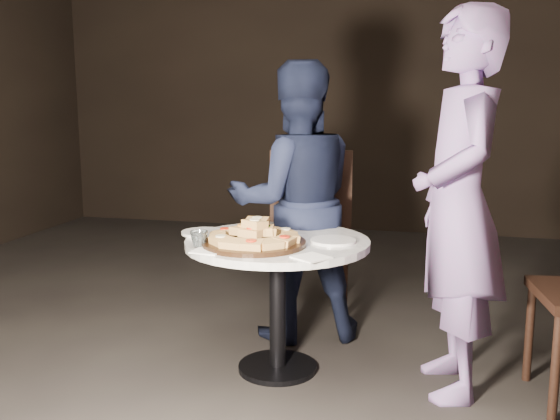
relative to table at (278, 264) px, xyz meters
name	(u,v)px	position (x,y,z in m)	size (l,w,h in m)	color
floor	(260,377)	(-0.06, -0.10, -0.52)	(7.00, 7.00, 0.00)	black
table	(278,264)	(0.00, 0.00, 0.00)	(0.98, 0.98, 0.64)	black
serving_board	(254,243)	(-0.07, -0.14, 0.13)	(0.46, 0.46, 0.02)	black
focaccia_pile	(255,234)	(-0.07, -0.14, 0.17)	(0.42, 0.41, 0.11)	#BA8948
plate_left	(204,232)	(-0.38, 0.04, 0.13)	(0.22, 0.22, 0.01)	white
plate_right	(333,241)	(0.26, 0.00, 0.13)	(0.21, 0.21, 0.01)	white
water_glass	(199,239)	(-0.30, -0.23, 0.16)	(0.08, 0.08, 0.07)	silver
napkin_near	(208,251)	(-0.23, -0.30, 0.12)	(0.12, 0.12, 0.01)	white
napkin_far	(311,257)	(0.22, -0.31, 0.12)	(0.13, 0.13, 0.01)	white
chair_far	(311,219)	(0.00, 0.86, 0.05)	(0.54, 0.55, 1.00)	black
diner_navy	(295,202)	(-0.02, 0.47, 0.22)	(0.72, 0.56, 1.49)	black
diner_teal	(459,205)	(0.80, 0.00, 0.31)	(0.61, 0.40, 1.68)	#79609B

